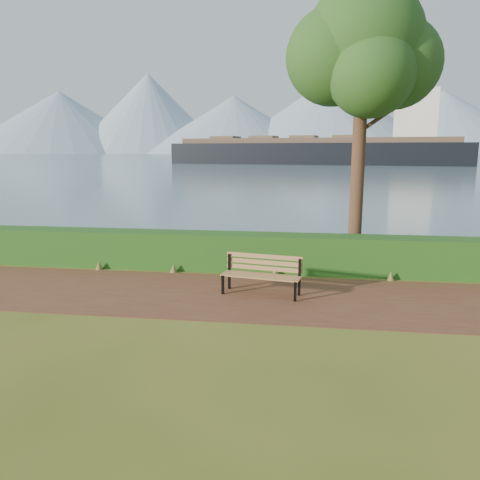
# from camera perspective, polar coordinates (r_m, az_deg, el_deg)

# --- Properties ---
(ground) EXTENTS (140.00, 140.00, 0.00)m
(ground) POSITION_cam_1_polar(r_m,az_deg,el_deg) (10.45, -5.36, -7.06)
(ground) COLOR #475117
(ground) RESTS_ON ground
(path) EXTENTS (40.00, 3.40, 0.01)m
(path) POSITION_cam_1_polar(r_m,az_deg,el_deg) (10.73, -4.98, -6.54)
(path) COLOR #502C1B
(path) RESTS_ON ground
(hedge) EXTENTS (32.00, 0.85, 1.00)m
(hedge) POSITION_cam_1_polar(r_m,az_deg,el_deg) (12.78, -2.71, -1.36)
(hedge) COLOR #164313
(hedge) RESTS_ON ground
(water) EXTENTS (700.00, 510.00, 0.00)m
(water) POSITION_cam_1_polar(r_m,az_deg,el_deg) (269.69, 7.67, 10.17)
(water) COLOR #405C68
(water) RESTS_ON ground
(mountains) EXTENTS (585.00, 190.00, 70.00)m
(mountains) POSITION_cam_1_polar(r_m,az_deg,el_deg) (416.59, 6.66, 14.25)
(mountains) COLOR #7C92A5
(mountains) RESTS_ON ground
(bench) EXTENTS (1.84, 0.84, 0.89)m
(bench) POSITION_cam_1_polar(r_m,az_deg,el_deg) (10.57, 2.70, -3.92)
(bench) COLOR black
(bench) RESTS_ON ground
(tree) EXTENTS (4.05, 3.36, 7.79)m
(tree) POSITION_cam_1_polar(r_m,az_deg,el_deg) (13.50, 14.77, 21.58)
(tree) COLOR #322014
(tree) RESTS_ON ground
(cargo_ship) EXTENTS (65.37, 21.08, 19.61)m
(cargo_ship) POSITION_cam_1_polar(r_m,az_deg,el_deg) (106.26, 10.21, 10.62)
(cargo_ship) COLOR black
(cargo_ship) RESTS_ON ground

